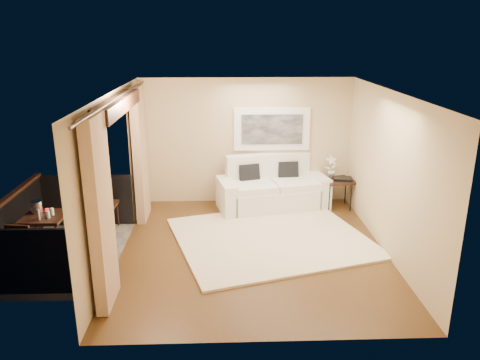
{
  "coord_description": "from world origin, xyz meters",
  "views": [
    {
      "loc": [
        -0.49,
        -7.31,
        3.6
      ],
      "look_at": [
        -0.2,
        0.71,
        1.05
      ],
      "focal_mm": 35.0,
      "sensor_mm": 36.0,
      "label": 1
    }
  ],
  "objects_px": {
    "side_table": "(338,182)",
    "bistro_table": "(45,220)",
    "sofa": "(272,189)",
    "orchid": "(331,167)",
    "balcony_chair_far": "(102,200)",
    "ice_bucket": "(37,207)",
    "balcony_chair_near": "(17,251)"
  },
  "relations": [
    {
      "from": "side_table",
      "to": "sofa",
      "type": "bearing_deg",
      "value": 175.92
    },
    {
      "from": "side_table",
      "to": "orchid",
      "type": "distance_m",
      "value": 0.36
    },
    {
      "from": "side_table",
      "to": "ice_bucket",
      "type": "distance_m",
      "value": 5.86
    },
    {
      "from": "bistro_table",
      "to": "orchid",
      "type": "bearing_deg",
      "value": 24.44
    },
    {
      "from": "sofa",
      "to": "ice_bucket",
      "type": "distance_m",
      "value": 4.64
    },
    {
      "from": "side_table",
      "to": "balcony_chair_far",
      "type": "height_order",
      "value": "balcony_chair_far"
    },
    {
      "from": "side_table",
      "to": "balcony_chair_far",
      "type": "distance_m",
      "value": 4.81
    },
    {
      "from": "balcony_chair_far",
      "to": "ice_bucket",
      "type": "distance_m",
      "value": 1.27
    },
    {
      "from": "orchid",
      "to": "bistro_table",
      "type": "relative_size",
      "value": 0.62
    },
    {
      "from": "balcony_chair_near",
      "to": "ice_bucket",
      "type": "bearing_deg",
      "value": 97.22
    },
    {
      "from": "bistro_table",
      "to": "side_table",
      "type": "bearing_deg",
      "value": 22.43
    },
    {
      "from": "ice_bucket",
      "to": "balcony_chair_far",
      "type": "bearing_deg",
      "value": 50.4
    },
    {
      "from": "balcony_chair_near",
      "to": "bistro_table",
      "type": "bearing_deg",
      "value": 85.48
    },
    {
      "from": "orchid",
      "to": "bistro_table",
      "type": "bearing_deg",
      "value": -155.56
    },
    {
      "from": "balcony_chair_far",
      "to": "bistro_table",
      "type": "bearing_deg",
      "value": 61.14
    },
    {
      "from": "side_table",
      "to": "orchid",
      "type": "height_order",
      "value": "orchid"
    },
    {
      "from": "bistro_table",
      "to": "balcony_chair_near",
      "type": "relative_size",
      "value": 0.88
    },
    {
      "from": "sofa",
      "to": "bistro_table",
      "type": "distance_m",
      "value": 4.56
    },
    {
      "from": "side_table",
      "to": "ice_bucket",
      "type": "bearing_deg",
      "value": -159.26
    },
    {
      "from": "balcony_chair_near",
      "to": "side_table",
      "type": "bearing_deg",
      "value": 36.89
    },
    {
      "from": "side_table",
      "to": "balcony_chair_far",
      "type": "xyz_separation_m",
      "value": [
        -4.68,
        -1.11,
        0.06
      ]
    },
    {
      "from": "bistro_table",
      "to": "ice_bucket",
      "type": "bearing_deg",
      "value": 138.92
    },
    {
      "from": "orchid",
      "to": "balcony_chair_near",
      "type": "distance_m",
      "value": 6.2
    },
    {
      "from": "sofa",
      "to": "balcony_chair_near",
      "type": "bearing_deg",
      "value": -155.68
    },
    {
      "from": "bistro_table",
      "to": "balcony_chair_far",
      "type": "height_order",
      "value": "balcony_chair_far"
    },
    {
      "from": "side_table",
      "to": "bistro_table",
      "type": "xyz_separation_m",
      "value": [
        -5.33,
        -2.2,
        0.13
      ]
    },
    {
      "from": "balcony_chair_near",
      "to": "ice_bucket",
      "type": "xyz_separation_m",
      "value": [
        0.03,
        0.84,
        0.37
      ]
    },
    {
      "from": "balcony_chair_near",
      "to": "ice_bucket",
      "type": "height_order",
      "value": "ice_bucket"
    },
    {
      "from": "sofa",
      "to": "balcony_chair_far",
      "type": "distance_m",
      "value": 3.5
    },
    {
      "from": "balcony_chair_far",
      "to": "balcony_chair_near",
      "type": "height_order",
      "value": "balcony_chair_far"
    },
    {
      "from": "sofa",
      "to": "orchid",
      "type": "bearing_deg",
      "value": -9.16
    },
    {
      "from": "bistro_table",
      "to": "sofa",
      "type": "bearing_deg",
      "value": 30.36
    }
  ]
}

